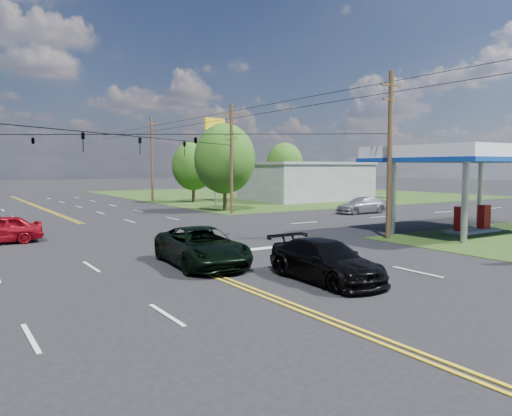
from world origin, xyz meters
TOP-DOWN VIEW (x-y plane):
  - ground at (0.00, 12.00)m, footprint 280.00×280.00m
  - grass_ne at (35.00, 44.00)m, footprint 46.00×48.00m
  - stop_bar at (5.00, 4.00)m, footprint 10.00×0.50m
  - retail_ne at (30.00, 32.00)m, footprint 14.00×10.00m
  - gas_canopy at (19.50, 2.00)m, footprint 12.20×8.20m
  - pole_se at (13.00, 3.00)m, footprint 1.60×0.28m
  - pole_ne at (13.00, 21.00)m, footprint 1.60×0.28m
  - pole_right_far at (13.00, 40.00)m, footprint 1.60×0.28m
  - span_wire_signals at (0.00, 12.00)m, footprint 26.00×18.00m
  - power_lines at (0.00, 10.00)m, footprint 26.04×100.00m
  - tree_right_a at (14.00, 24.00)m, footprint 5.70×5.70m
  - tree_right_b at (16.50, 36.00)m, footprint 4.94×4.94m
  - tree_far_r at (34.00, 42.00)m, footprint 5.32×5.32m
  - pickup_dkgreen at (0.50, 1.82)m, footprint 3.19×5.99m
  - suv_black at (3.00, -3.17)m, footprint 2.21×5.21m
  - sedan_far at (22.99, 15.23)m, footprint 5.07×2.22m
  - polesign_ne at (16.06, 29.77)m, footprint 2.53×0.66m

SIDE VIEW (x-z plane):
  - ground at x=0.00m, z-range 0.00..0.00m
  - grass_ne at x=35.00m, z-range -0.01..0.01m
  - stop_bar at x=5.00m, z-range -0.01..0.01m
  - sedan_far at x=22.99m, z-range 0.00..1.45m
  - suv_black at x=3.00m, z-range 0.00..1.50m
  - pickup_dkgreen at x=0.50m, z-range 0.00..1.60m
  - retail_ne at x=30.00m, z-range 0.00..4.40m
  - tree_right_b at x=16.50m, z-range 0.68..7.76m
  - tree_far_r at x=34.00m, z-range 0.73..8.36m
  - gas_canopy at x=19.50m, z-range 2.04..7.39m
  - tree_right_a at x=14.00m, z-range 0.78..8.96m
  - pole_se at x=13.00m, z-range 0.17..9.67m
  - pole_ne at x=13.00m, z-range 0.17..9.67m
  - pole_right_far at x=13.00m, z-range 0.17..10.17m
  - span_wire_signals at x=0.00m, z-range 5.43..6.56m
  - polesign_ne at x=16.06m, z-range 2.71..11.91m
  - power_lines at x=0.00m, z-range 8.28..8.92m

